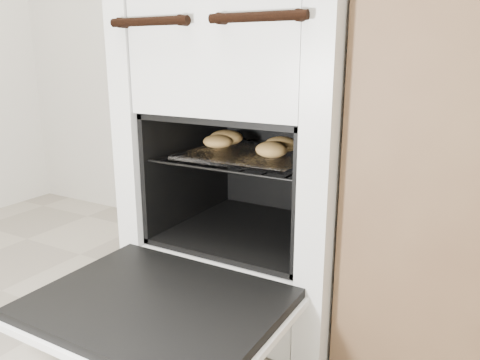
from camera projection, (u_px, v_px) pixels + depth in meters
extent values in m
cube|color=silver|center=(267.00, 148.00, 1.49)|extent=(0.65, 0.69, 1.00)
cylinder|color=black|center=(149.00, 21.00, 1.16)|extent=(0.24, 0.02, 0.02)
cylinder|color=black|center=(257.00, 17.00, 1.02)|extent=(0.24, 0.02, 0.02)
cube|color=black|center=(157.00, 304.00, 1.09)|extent=(0.56, 0.43, 0.03)
cube|color=silver|center=(158.00, 311.00, 1.10)|extent=(0.59, 0.46, 0.02)
cylinder|color=black|center=(191.00, 148.00, 1.53)|extent=(0.01, 0.46, 0.01)
cylinder|color=black|center=(327.00, 164.00, 1.31)|extent=(0.01, 0.46, 0.01)
cylinder|color=black|center=(216.00, 170.00, 1.24)|extent=(0.47, 0.01, 0.01)
cylinder|color=black|center=(284.00, 144.00, 1.60)|extent=(0.47, 0.01, 0.01)
cylinder|color=black|center=(201.00, 149.00, 1.51)|extent=(0.01, 0.43, 0.01)
cylinder|color=black|center=(218.00, 151.00, 1.48)|extent=(0.01, 0.43, 0.01)
cylinder|color=black|center=(236.00, 153.00, 1.45)|extent=(0.01, 0.43, 0.01)
cylinder|color=black|center=(254.00, 155.00, 1.42)|extent=(0.01, 0.43, 0.01)
cylinder|color=black|center=(273.00, 157.00, 1.39)|extent=(0.01, 0.43, 0.01)
cylinder|color=black|center=(294.00, 160.00, 1.36)|extent=(0.01, 0.43, 0.01)
cylinder|color=black|center=(315.00, 162.00, 1.33)|extent=(0.01, 0.43, 0.01)
cube|color=white|center=(251.00, 154.00, 1.40)|extent=(0.37, 0.33, 0.01)
ellipsoid|color=tan|center=(218.00, 141.00, 1.47)|extent=(0.13, 0.13, 0.04)
ellipsoid|color=tan|center=(281.00, 144.00, 1.40)|extent=(0.14, 0.14, 0.05)
ellipsoid|color=tan|center=(272.00, 149.00, 1.33)|extent=(0.12, 0.12, 0.05)
ellipsoid|color=tan|center=(226.00, 137.00, 1.52)|extent=(0.15, 0.15, 0.05)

